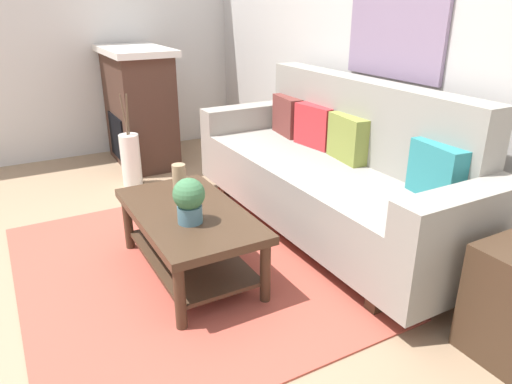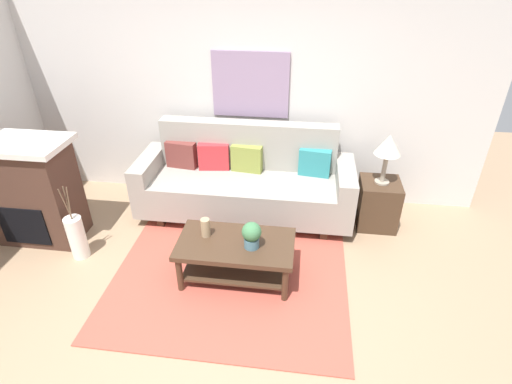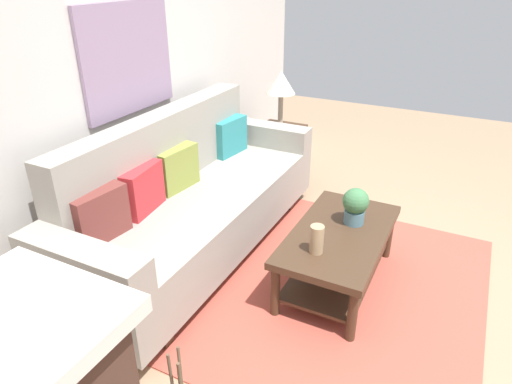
{
  "view_description": "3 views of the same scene",
  "coord_description": "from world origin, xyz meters",
  "px_view_note": "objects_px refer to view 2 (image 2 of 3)",
  "views": [
    {
      "loc": [
        2.51,
        -0.37,
        1.6
      ],
      "look_at": [
        0.12,
        0.96,
        0.48
      ],
      "focal_mm": 33.38,
      "sensor_mm": 36.0,
      "label": 1
    },
    {
      "loc": [
        0.64,
        -2.39,
        2.77
      ],
      "look_at": [
        0.16,
        1.26,
        0.55
      ],
      "focal_mm": 28.09,
      "sensor_mm": 36.0,
      "label": 2
    },
    {
      "loc": [
        -2.51,
        -0.14,
        2.04
      ],
      "look_at": [
        0.06,
        1.16,
        0.59
      ],
      "focal_mm": 31.74,
      "sensor_mm": 36.0,
      "label": 3
    }
  ],
  "objects_px": {
    "throw_pillow_teal": "(315,163)",
    "side_table": "(378,204)",
    "coffee_table": "(236,252)",
    "potted_plant_tabletop": "(252,234)",
    "tabletop_vase": "(205,228)",
    "fireplace": "(30,191)",
    "throw_pillow_maroon": "(181,155)",
    "framed_painting": "(250,85)",
    "couch": "(245,182)",
    "floor_vase": "(77,237)",
    "throw_pillow_crimson": "(214,157)",
    "table_lamp": "(388,147)",
    "throw_pillow_olive": "(247,159)"
  },
  "relations": [
    {
      "from": "potted_plant_tabletop",
      "to": "table_lamp",
      "type": "distance_m",
      "value": 1.78
    },
    {
      "from": "floor_vase",
      "to": "fireplace",
      "type": "bearing_deg",
      "value": 154.53
    },
    {
      "from": "coffee_table",
      "to": "potted_plant_tabletop",
      "type": "relative_size",
      "value": 4.2
    },
    {
      "from": "tabletop_vase",
      "to": "fireplace",
      "type": "relative_size",
      "value": 0.16
    },
    {
      "from": "throw_pillow_maroon",
      "to": "framed_painting",
      "type": "xyz_separation_m",
      "value": [
        0.79,
        0.34,
        0.77
      ]
    },
    {
      "from": "couch",
      "to": "potted_plant_tabletop",
      "type": "distance_m",
      "value": 1.21
    },
    {
      "from": "throw_pillow_teal",
      "to": "potted_plant_tabletop",
      "type": "xyz_separation_m",
      "value": [
        -0.55,
        -1.3,
        -0.11
      ]
    },
    {
      "from": "throw_pillow_maroon",
      "to": "potted_plant_tabletop",
      "type": "relative_size",
      "value": 1.37
    },
    {
      "from": "throw_pillow_crimson",
      "to": "tabletop_vase",
      "type": "relative_size",
      "value": 1.93
    },
    {
      "from": "throw_pillow_crimson",
      "to": "throw_pillow_olive",
      "type": "distance_m",
      "value": 0.4
    },
    {
      "from": "fireplace",
      "to": "floor_vase",
      "type": "relative_size",
      "value": 2.44
    },
    {
      "from": "floor_vase",
      "to": "coffee_table",
      "type": "bearing_deg",
      "value": -3.4
    },
    {
      "from": "coffee_table",
      "to": "floor_vase",
      "type": "height_order",
      "value": "floor_vase"
    },
    {
      "from": "fireplace",
      "to": "potted_plant_tabletop",
      "type": "bearing_deg",
      "value": -10.04
    },
    {
      "from": "throw_pillow_maroon",
      "to": "tabletop_vase",
      "type": "relative_size",
      "value": 1.93
    },
    {
      "from": "throw_pillow_maroon",
      "to": "potted_plant_tabletop",
      "type": "height_order",
      "value": "throw_pillow_maroon"
    },
    {
      "from": "fireplace",
      "to": "throw_pillow_crimson",
      "type": "bearing_deg",
      "value": 25.78
    },
    {
      "from": "throw_pillow_crimson",
      "to": "tabletop_vase",
      "type": "distance_m",
      "value": 1.21
    },
    {
      "from": "throw_pillow_teal",
      "to": "framed_painting",
      "type": "bearing_deg",
      "value": 156.68
    },
    {
      "from": "throw_pillow_crimson",
      "to": "throw_pillow_teal",
      "type": "height_order",
      "value": "same"
    },
    {
      "from": "couch",
      "to": "throw_pillow_crimson",
      "type": "height_order",
      "value": "couch"
    },
    {
      "from": "tabletop_vase",
      "to": "side_table",
      "type": "bearing_deg",
      "value": 30.46
    },
    {
      "from": "floor_vase",
      "to": "framed_painting",
      "type": "bearing_deg",
      "value": 43.01
    },
    {
      "from": "coffee_table",
      "to": "framed_painting",
      "type": "relative_size",
      "value": 1.24
    },
    {
      "from": "side_table",
      "to": "throw_pillow_maroon",
      "type": "bearing_deg",
      "value": 176.19
    },
    {
      "from": "throw_pillow_maroon",
      "to": "throw_pillow_teal",
      "type": "relative_size",
      "value": 1.0
    },
    {
      "from": "throw_pillow_crimson",
      "to": "framed_painting",
      "type": "distance_m",
      "value": 0.93
    },
    {
      "from": "potted_plant_tabletop",
      "to": "side_table",
      "type": "xyz_separation_m",
      "value": [
        1.3,
        1.14,
        -0.29
      ]
    },
    {
      "from": "throw_pillow_crimson",
      "to": "fireplace",
      "type": "bearing_deg",
      "value": -154.22
    },
    {
      "from": "throw_pillow_olive",
      "to": "fireplace",
      "type": "xyz_separation_m",
      "value": [
        -2.2,
        -0.87,
        -0.09
      ]
    },
    {
      "from": "floor_vase",
      "to": "side_table",
      "type": "bearing_deg",
      "value": 17.61
    },
    {
      "from": "throw_pillow_teal",
      "to": "side_table",
      "type": "bearing_deg",
      "value": -11.71
    },
    {
      "from": "throw_pillow_maroon",
      "to": "potted_plant_tabletop",
      "type": "distance_m",
      "value": 1.66
    },
    {
      "from": "coffee_table",
      "to": "floor_vase",
      "type": "xyz_separation_m",
      "value": [
        -1.68,
        0.1,
        -0.08
      ]
    },
    {
      "from": "table_lamp",
      "to": "floor_vase",
      "type": "distance_m",
      "value": 3.38
    },
    {
      "from": "tabletop_vase",
      "to": "potted_plant_tabletop",
      "type": "height_order",
      "value": "potted_plant_tabletop"
    },
    {
      "from": "couch",
      "to": "framed_painting",
      "type": "distance_m",
      "value": 1.12
    },
    {
      "from": "side_table",
      "to": "coffee_table",
      "type": "bearing_deg",
      "value": -143.07
    },
    {
      "from": "throw_pillow_olive",
      "to": "tabletop_vase",
      "type": "distance_m",
      "value": 1.22
    },
    {
      "from": "couch",
      "to": "throw_pillow_crimson",
      "type": "bearing_deg",
      "value": 162.59
    },
    {
      "from": "throw_pillow_crimson",
      "to": "table_lamp",
      "type": "relative_size",
      "value": 0.63
    },
    {
      "from": "throw_pillow_maroon",
      "to": "throw_pillow_crimson",
      "type": "distance_m",
      "value": 0.4
    },
    {
      "from": "throw_pillow_olive",
      "to": "framed_painting",
      "type": "xyz_separation_m",
      "value": [
        0.0,
        0.34,
        0.77
      ]
    },
    {
      "from": "couch",
      "to": "coffee_table",
      "type": "height_order",
      "value": "couch"
    },
    {
      "from": "throw_pillow_maroon",
      "to": "coffee_table",
      "type": "relative_size",
      "value": 0.33
    },
    {
      "from": "throw_pillow_teal",
      "to": "tabletop_vase",
      "type": "relative_size",
      "value": 1.93
    },
    {
      "from": "couch",
      "to": "side_table",
      "type": "relative_size",
      "value": 4.43
    },
    {
      "from": "coffee_table",
      "to": "tabletop_vase",
      "type": "distance_m",
      "value": 0.37
    },
    {
      "from": "throw_pillow_olive",
      "to": "throw_pillow_teal",
      "type": "height_order",
      "value": "same"
    },
    {
      "from": "tabletop_vase",
      "to": "framed_painting",
      "type": "relative_size",
      "value": 0.21
    }
  ]
}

